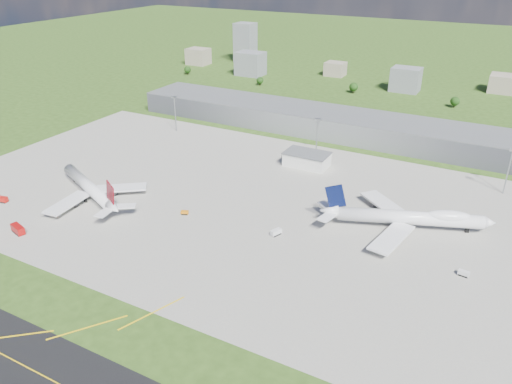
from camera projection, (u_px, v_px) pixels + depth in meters
The scene contains 24 objects.
ground at pixel (321, 139), 351.41m from camera, with size 1400.00×1400.00×0.00m, color #2E4917.
apron at pixel (261, 205), 260.06m from camera, with size 360.00×190.00×0.08m, color gray.
terminal at pixel (330, 123), 360.00m from camera, with size 300.00×42.00×15.00m, color slate.
ops_building at pixel (307, 160), 305.82m from camera, with size 26.00×16.00×8.00m, color silver.
mast_west at pixel (175, 107), 358.65m from camera, with size 3.50×2.00×25.90m.
mast_center at pixel (317, 131), 311.69m from camera, with size 3.50×2.00×25.90m.
mast_east at pixel (510, 163), 264.73m from camera, with size 3.50×2.00×25.90m.
airliner_red_twin at pixel (91, 189), 265.43m from camera, with size 69.01×52.03×20.02m.
airliner_blue_quad at pixel (409, 218), 235.50m from camera, with size 78.29×59.76×21.24m.
fire_truck at pixel (18, 229), 233.50m from camera, with size 9.31×5.51×3.85m.
crash_tender at pixel (2, 200), 262.23m from camera, with size 6.26×3.80×3.07m.
tug_yellow at pixel (185, 213), 250.41m from camera, with size 4.29×3.46×1.85m.
van_white_near at pixel (276, 232), 232.06m from camera, with size 4.28×6.01×2.77m.
van_white_far at pixel (464, 274), 202.96m from camera, with size 4.69×2.66×2.33m.
bldg_far_w at pixel (198, 56), 575.92m from camera, with size 24.00×20.00×18.00m, color gray.
bldg_w at pixel (250, 64), 524.63m from camera, with size 28.00×22.00×24.00m, color slate.
bldg_cw at pixel (335, 69), 524.33m from camera, with size 20.00×18.00×14.00m, color gray.
bldg_c at pixel (406, 80), 464.68m from camera, with size 26.00×20.00×22.00m, color slate.
bldg_ce at pixel (502, 83), 463.50m from camera, with size 22.00×24.00×16.00m, color gray.
bldg_tall_w at pixel (245, 42), 584.82m from camera, with size 22.00×20.00×44.00m, color slate.
tree_far_w at pixel (187, 70), 529.48m from camera, with size 7.20×7.20×8.80m.
tree_w at pixel (260, 80), 487.25m from camera, with size 6.75×6.75×8.25m.
tree_c at pixel (354, 87), 460.27m from camera, with size 8.10×8.10×9.90m.
tree_e at pixel (455, 101), 418.04m from camera, with size 7.65×7.65×9.35m.
Camera 1 is at (117.24, -164.51, 119.87)m, focal length 35.00 mm.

